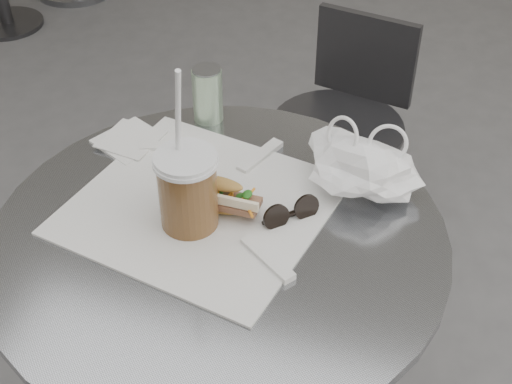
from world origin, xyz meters
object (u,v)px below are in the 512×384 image
(chair_far, at_px, (340,156))
(sunglasses, at_px, (291,213))
(iced_coffee, at_px, (188,190))
(drink_can, at_px, (208,94))
(banh_mi, at_px, (215,195))
(cafe_table, at_px, (223,337))

(chair_far, relative_size, sunglasses, 7.90)
(iced_coffee, bearing_deg, drink_can, 105.08)
(chair_far, xyz_separation_m, banh_mi, (-0.07, -0.79, 0.46))
(cafe_table, bearing_deg, chair_far, 86.49)
(banh_mi, bearing_deg, chair_far, 85.31)
(banh_mi, bearing_deg, iced_coffee, -123.79)
(chair_far, distance_m, drink_can, 0.74)
(banh_mi, height_order, iced_coffee, iced_coffee)
(chair_far, distance_m, banh_mi, 0.92)
(drink_can, bearing_deg, cafe_table, -66.69)
(cafe_table, relative_size, banh_mi, 3.95)
(chair_far, distance_m, iced_coffee, 0.98)
(cafe_table, height_order, iced_coffee, iced_coffee)
(cafe_table, distance_m, drink_can, 0.47)
(cafe_table, bearing_deg, sunglasses, 30.06)
(banh_mi, height_order, sunglasses, banh_mi)
(drink_can, bearing_deg, banh_mi, -66.78)
(cafe_table, relative_size, sunglasses, 8.71)
(chair_far, relative_size, drink_can, 6.12)
(banh_mi, height_order, drink_can, drink_can)
(banh_mi, distance_m, iced_coffee, 0.07)
(cafe_table, xyz_separation_m, drink_can, (-0.13, 0.31, 0.33))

